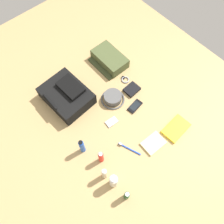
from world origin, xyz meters
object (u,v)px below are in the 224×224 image
(backpack, at_px, (67,95))
(cell_phone, at_px, (135,106))
(lotion_bottle, at_px, (104,174))
(sunscreen_spray, at_px, (101,157))
(media_player, at_px, (112,122))
(paperback_novel, at_px, (176,129))
(toothbrush, at_px, (128,148))
(wallet, at_px, (132,89))
(toiletry_pouch, at_px, (109,59))
(wristwatch, at_px, (125,79))
(toothpaste_tube, at_px, (114,181))
(shampoo_bottle, at_px, (127,196))
(notepad, at_px, (153,143))
(bucket_hat, at_px, (113,98))
(deodorant_spray, at_px, (82,146))

(backpack, distance_m, cell_phone, 0.50)
(lotion_bottle, bearing_deg, sunscreen_spray, -28.65)
(media_player, bearing_deg, paperback_novel, -137.84)
(lotion_bottle, relative_size, toothbrush, 0.92)
(paperback_novel, height_order, toothbrush, toothbrush)
(wallet, bearing_deg, toiletry_pouch, -11.64)
(media_player, xyz_separation_m, wristwatch, (0.20, -0.31, 0.00))
(toothpaste_tube, bearing_deg, shampoo_bottle, -176.90)
(paperback_novel, bearing_deg, wallet, 1.96)
(toiletry_pouch, xyz_separation_m, wallet, (-0.31, 0.05, -0.03))
(lotion_bottle, relative_size, notepad, 0.97)
(toiletry_pouch, height_order, wallet, toiletry_pouch)
(toiletry_pouch, height_order, bucket_hat, toiletry_pouch)
(cell_phone, xyz_separation_m, notepad, (-0.29, 0.10, 0.00))
(bucket_hat, height_order, cell_phone, bucket_hat)
(toiletry_pouch, height_order, shampoo_bottle, shampoo_bottle)
(shampoo_bottle, bearing_deg, notepad, -70.68)
(backpack, height_order, paperback_novel, backpack)
(media_player, bearing_deg, toothpaste_tube, 140.36)
(cell_phone, relative_size, media_player, 1.40)
(deodorant_spray, relative_size, media_player, 1.82)
(toiletry_pouch, bearing_deg, backpack, 96.85)
(lotion_bottle, bearing_deg, media_player, -47.98)
(sunscreen_spray, bearing_deg, cell_phone, -72.26)
(sunscreen_spray, distance_m, wallet, 0.58)
(lotion_bottle, height_order, paperback_novel, lotion_bottle)
(lotion_bottle, distance_m, sunscreen_spray, 0.11)
(backpack, height_order, wristwatch, backpack)
(sunscreen_spray, height_order, wallet, sunscreen_spray)
(lotion_bottle, distance_m, media_player, 0.38)
(deodorant_spray, height_order, media_player, deodorant_spray)
(toothpaste_tube, distance_m, media_player, 0.43)
(toiletry_pouch, distance_m, notepad, 0.75)
(toiletry_pouch, bearing_deg, sunscreen_spray, 135.33)
(paperback_novel, bearing_deg, notepad, 81.49)
(bucket_hat, xyz_separation_m, lotion_bottle, (-0.39, 0.41, 0.04))
(sunscreen_spray, bearing_deg, media_player, -55.26)
(shampoo_bottle, relative_size, notepad, 0.83)
(bucket_hat, height_order, media_player, bucket_hat)
(lotion_bottle, xyz_separation_m, notepad, (-0.05, -0.39, -0.06))
(toiletry_pouch, relative_size, sunscreen_spray, 2.02)
(bucket_hat, bearing_deg, backpack, 48.13)
(toiletry_pouch, distance_m, wallet, 0.32)
(cell_phone, height_order, toothbrush, toothbrush)
(shampoo_bottle, relative_size, wallet, 1.13)
(bucket_hat, bearing_deg, toiletry_pouch, -36.80)
(toothpaste_tube, bearing_deg, notepad, -87.20)
(paperback_novel, xyz_separation_m, wallet, (0.43, 0.01, 0.00))
(backpack, relative_size, media_player, 4.09)
(toothpaste_tube, relative_size, paperback_novel, 0.81)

